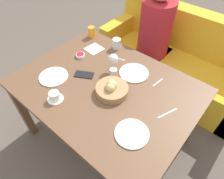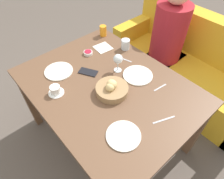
# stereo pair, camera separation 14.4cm
# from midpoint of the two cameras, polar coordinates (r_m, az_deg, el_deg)

# --- Properties ---
(ground_plane) EXTENTS (10.00, 10.00, 0.00)m
(ground_plane) POSITION_cam_midpoint_polar(r_m,az_deg,el_deg) (2.11, -3.28, -13.11)
(ground_plane) COLOR #564C44
(dining_table) EXTENTS (1.35, 1.02, 0.74)m
(dining_table) POSITION_cam_midpoint_polar(r_m,az_deg,el_deg) (1.58, -4.26, -1.21)
(dining_table) COLOR brown
(dining_table) RESTS_ON ground_plane
(couch) EXTENTS (1.72, 0.70, 0.88)m
(couch) POSITION_cam_midpoint_polar(r_m,az_deg,el_deg) (2.49, 16.17, 7.32)
(couch) COLOR gold
(couch) RESTS_ON ground_plane
(seated_person) EXTENTS (0.35, 0.45, 1.25)m
(seated_person) POSITION_cam_midpoint_polar(r_m,az_deg,el_deg) (2.33, 9.77, 12.55)
(seated_person) COLOR #23232D
(seated_person) RESTS_ON ground_plane
(bread_basket) EXTENTS (0.24, 0.24, 0.12)m
(bread_basket) POSITION_cam_midpoint_polar(r_m,az_deg,el_deg) (1.44, -2.93, 0.12)
(bread_basket) COLOR #99754C
(bread_basket) RESTS_ON dining_table
(plate_near_left) EXTENTS (0.23, 0.23, 0.01)m
(plate_near_left) POSITION_cam_midpoint_polar(r_m,az_deg,el_deg) (1.66, -18.77, 3.38)
(plate_near_left) COLOR silver
(plate_near_left) RESTS_ON dining_table
(plate_near_right) EXTENTS (0.22, 0.22, 0.01)m
(plate_near_right) POSITION_cam_midpoint_polar(r_m,az_deg,el_deg) (1.26, 2.34, -12.65)
(plate_near_right) COLOR silver
(plate_near_right) RESTS_ON dining_table
(plate_far_center) EXTENTS (0.24, 0.24, 0.01)m
(plate_far_center) POSITION_cam_midpoint_polar(r_m,az_deg,el_deg) (1.61, 3.75, 4.65)
(plate_far_center) COLOR silver
(plate_far_center) RESTS_ON dining_table
(juice_glass) EXTENTS (0.07, 0.07, 0.10)m
(juice_glass) POSITION_cam_midpoint_polar(r_m,az_deg,el_deg) (2.03, -7.96, 15.91)
(juice_glass) COLOR orange
(juice_glass) RESTS_ON dining_table
(water_tumbler) EXTENTS (0.08, 0.08, 0.09)m
(water_tumbler) POSITION_cam_midpoint_polar(r_m,az_deg,el_deg) (1.86, -0.97, 12.89)
(water_tumbler) COLOR silver
(water_tumbler) RESTS_ON dining_table
(wine_glass) EXTENTS (0.08, 0.08, 0.16)m
(wine_glass) POSITION_cam_midpoint_polar(r_m,az_deg,el_deg) (1.57, -2.26, 8.54)
(wine_glass) COLOR silver
(wine_glass) RESTS_ON dining_table
(coffee_cup) EXTENTS (0.11, 0.11, 0.07)m
(coffee_cup) POSITION_cam_midpoint_polar(r_m,az_deg,el_deg) (1.48, -18.77, -2.05)
(coffee_cup) COLOR white
(coffee_cup) RESTS_ON dining_table
(jam_bowl_berry) EXTENTS (0.08, 0.08, 0.03)m
(jam_bowl_berry) POSITION_cam_midpoint_polar(r_m,az_deg,el_deg) (1.80, -11.34, 9.47)
(jam_bowl_berry) COLOR white
(jam_bowl_berry) RESTS_ON dining_table
(fork_silver) EXTENTS (0.16, 0.06, 0.00)m
(fork_silver) POSITION_cam_midpoint_polar(r_m,az_deg,el_deg) (1.76, -1.07, 8.82)
(fork_silver) COLOR #B7B7BC
(fork_silver) RESTS_ON dining_table
(knife_silver) EXTENTS (0.07, 0.15, 0.00)m
(knife_silver) POSITION_cam_midpoint_polar(r_m,az_deg,el_deg) (1.38, 12.64, -6.84)
(knife_silver) COLOR #B7B7BC
(knife_silver) RESTS_ON dining_table
(spoon_coffee) EXTENTS (0.02, 0.12, 0.00)m
(spoon_coffee) POSITION_cam_midpoint_polar(r_m,az_deg,el_deg) (1.56, 10.33, 1.82)
(spoon_coffee) COLOR #B7B7BC
(spoon_coffee) RESTS_ON dining_table
(napkin) EXTENTS (0.15, 0.15, 0.00)m
(napkin) POSITION_cam_midpoint_polar(r_m,az_deg,el_deg) (1.88, -7.34, 11.36)
(napkin) COLOR silver
(napkin) RESTS_ON dining_table
(cell_phone) EXTENTS (0.17, 0.14, 0.01)m
(cell_phone) POSITION_cam_midpoint_polar(r_m,az_deg,el_deg) (1.62, -10.53, 4.08)
(cell_phone) COLOR black
(cell_phone) RESTS_ON dining_table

